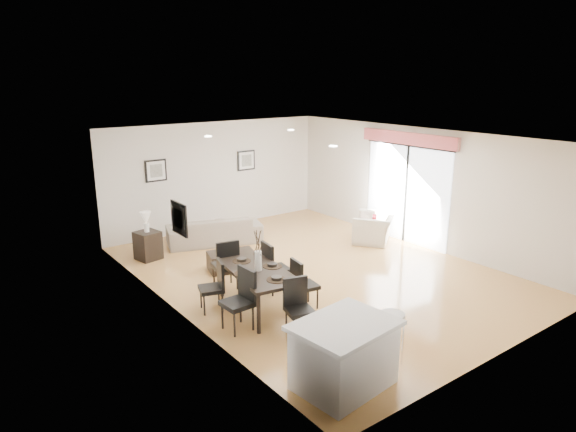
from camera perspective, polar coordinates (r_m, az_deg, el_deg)
ground at (r=10.39m, az=3.09°, el=-6.17°), size 8.00×8.00×0.00m
wall_back at (r=13.21m, az=-8.01°, el=4.50°), size 6.00×0.04×2.70m
wall_front at (r=7.50m, az=23.26°, el=-5.09°), size 6.00×0.04×2.70m
wall_left at (r=8.43m, az=-12.66°, el=-1.98°), size 0.04×8.00×2.70m
wall_right at (r=12.07m, az=14.22°, el=3.14°), size 0.04×8.00×2.70m
ceiling at (r=9.73m, az=3.32°, el=8.79°), size 6.00×8.00×0.02m
sofa at (r=12.11m, az=-8.17°, el=-1.56°), size 2.32×1.48×0.63m
armchair at (r=12.27m, az=9.52°, el=-1.33°), size 1.33×1.31×0.65m
courtyard_plant_a at (r=14.06m, az=22.37°, el=-0.20°), size 0.71×0.67×0.63m
courtyard_plant_b at (r=15.49m, az=15.62°, el=1.97°), size 0.52×0.52×0.74m
dining_table at (r=8.58m, az=-3.31°, el=-6.46°), size 1.08×1.77×0.70m
dining_chair_wnear at (r=8.00m, az=-5.17°, el=-8.82°), size 0.45×0.45×0.97m
dining_chair_wfar at (r=8.67m, az=-8.07°, el=-7.39°), size 0.48×0.48×0.86m
dining_chair_enear at (r=8.65m, az=1.51°, el=-7.27°), size 0.45×0.45×0.86m
dining_chair_efar at (r=9.25m, az=-1.73°, el=-5.43°), size 0.48×0.48×0.94m
dining_chair_head at (r=7.87m, az=1.07°, el=-9.64°), size 0.48×0.48×0.87m
dining_chair_foot at (r=9.43m, az=-6.86°, el=-5.10°), size 0.50×0.50×0.95m
vase at (r=8.45m, az=-3.35°, el=-4.23°), size 0.89×1.37×0.69m
coffee_table at (r=10.47m, az=-6.29°, el=-4.98°), size 1.04×0.78×0.37m
side_table at (r=11.36m, az=-15.30°, el=-3.17°), size 0.54×0.54×0.61m
table_lamp at (r=11.19m, az=-15.51°, el=-0.31°), size 0.23×0.23×0.44m
cushion at (r=12.09m, az=9.57°, el=-0.64°), size 0.28×0.26×0.29m
kitchen_island at (r=6.68m, az=6.25°, el=-15.04°), size 1.34×1.09×0.87m
bar_stool at (r=7.14m, az=11.47°, el=-11.34°), size 0.34×0.34×0.75m
framed_print_back_left at (r=12.46m, az=-14.47°, el=4.90°), size 0.52×0.04×0.52m
framed_print_back_right at (r=13.58m, az=-4.66°, el=6.18°), size 0.52×0.04×0.52m
framed_print_left_wall at (r=8.19m, az=-12.01°, el=-0.28°), size 0.04×0.52×0.52m
sliding_door at (r=12.16m, az=13.09°, el=4.82°), size 0.12×2.70×2.57m
courtyard at (r=15.16m, az=19.20°, el=3.54°), size 6.00×6.00×2.00m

